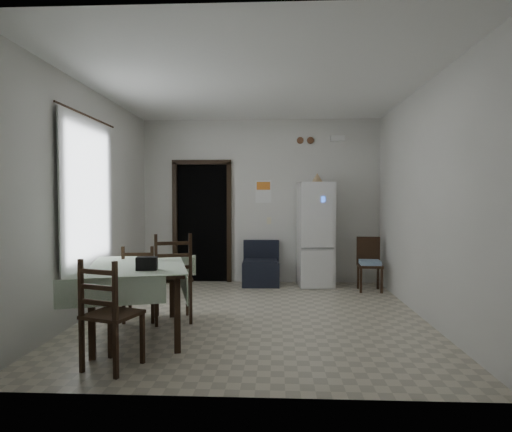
{
  "coord_description": "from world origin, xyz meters",
  "views": [
    {
      "loc": [
        0.28,
        -5.38,
        1.48
      ],
      "look_at": [
        0.0,
        0.5,
        1.25
      ],
      "focal_mm": 30.0,
      "sensor_mm": 36.0,
      "label": 1
    }
  ],
  "objects_px": {
    "navy_seat": "(261,263)",
    "corner_chair": "(370,264)",
    "dining_chair_far_left": "(141,282)",
    "dining_chair_far_right": "(172,277)",
    "dining_chair_near_head": "(113,313)",
    "fridge": "(315,234)",
    "dining_table": "(138,300)"
  },
  "relations": [
    {
      "from": "corner_chair",
      "to": "dining_chair_near_head",
      "type": "distance_m",
      "value": 4.42
    },
    {
      "from": "navy_seat",
      "to": "corner_chair",
      "type": "bearing_deg",
      "value": -13.47
    },
    {
      "from": "dining_table",
      "to": "dining_chair_far_right",
      "type": "height_order",
      "value": "dining_chair_far_right"
    },
    {
      "from": "fridge",
      "to": "dining_table",
      "type": "distance_m",
      "value": 3.55
    },
    {
      "from": "fridge",
      "to": "dining_chair_far_left",
      "type": "xyz_separation_m",
      "value": [
        -2.33,
        -2.18,
        -0.42
      ]
    },
    {
      "from": "corner_chair",
      "to": "dining_chair_far_left",
      "type": "relative_size",
      "value": 0.94
    },
    {
      "from": "fridge",
      "to": "dining_chair_far_right",
      "type": "relative_size",
      "value": 1.64
    },
    {
      "from": "dining_chair_far_left",
      "to": "dining_chair_far_right",
      "type": "relative_size",
      "value": 0.86
    },
    {
      "from": "navy_seat",
      "to": "fridge",
      "type": "bearing_deg",
      "value": -1.48
    },
    {
      "from": "dining_table",
      "to": "dining_chair_near_head",
      "type": "relative_size",
      "value": 1.53
    },
    {
      "from": "corner_chair",
      "to": "dining_chair_far_left",
      "type": "height_order",
      "value": "dining_chair_far_left"
    },
    {
      "from": "dining_chair_far_left",
      "to": "dining_chair_near_head",
      "type": "xyz_separation_m",
      "value": [
        0.23,
        -1.49,
        0.03
      ]
    },
    {
      "from": "navy_seat",
      "to": "dining_chair_far_left",
      "type": "relative_size",
      "value": 0.82
    },
    {
      "from": "corner_chair",
      "to": "dining_chair_near_head",
      "type": "xyz_separation_m",
      "value": [
        -2.94,
        -3.29,
        0.06
      ]
    },
    {
      "from": "dining_table",
      "to": "dining_chair_near_head",
      "type": "distance_m",
      "value": 0.91
    },
    {
      "from": "corner_chair",
      "to": "dining_chair_near_head",
      "type": "bearing_deg",
      "value": -128.67
    },
    {
      "from": "fridge",
      "to": "dining_chair_near_head",
      "type": "bearing_deg",
      "value": -125.81
    },
    {
      "from": "dining_chair_far_right",
      "to": "dining_chair_near_head",
      "type": "relative_size",
      "value": 1.11
    },
    {
      "from": "fridge",
      "to": "dining_chair_far_right",
      "type": "bearing_deg",
      "value": -137.17
    },
    {
      "from": "dining_chair_far_left",
      "to": "fridge",
      "type": "bearing_deg",
      "value": -143.42
    },
    {
      "from": "dining_chair_far_right",
      "to": "corner_chair",
      "type": "bearing_deg",
      "value": -164.24
    },
    {
      "from": "dining_chair_far_right",
      "to": "dining_chair_near_head",
      "type": "height_order",
      "value": "dining_chair_far_right"
    },
    {
      "from": "dining_chair_far_right",
      "to": "dining_table",
      "type": "bearing_deg",
      "value": 49.01
    },
    {
      "from": "corner_chair",
      "to": "dining_chair_far_left",
      "type": "xyz_separation_m",
      "value": [
        -3.17,
        -1.8,
        0.03
      ]
    },
    {
      "from": "corner_chair",
      "to": "dining_chair_far_right",
      "type": "height_order",
      "value": "dining_chair_far_right"
    },
    {
      "from": "navy_seat",
      "to": "corner_chair",
      "type": "height_order",
      "value": "corner_chair"
    },
    {
      "from": "dining_chair_near_head",
      "to": "dining_chair_far_left",
      "type": "bearing_deg",
      "value": -62.75
    },
    {
      "from": "dining_table",
      "to": "dining_chair_far_right",
      "type": "distance_m",
      "value": 0.63
    },
    {
      "from": "dining_chair_far_left",
      "to": "navy_seat",
      "type": "bearing_deg",
      "value": -129.16
    },
    {
      "from": "fridge",
      "to": "corner_chair",
      "type": "height_order",
      "value": "fridge"
    },
    {
      "from": "dining_chair_far_left",
      "to": "dining_chair_far_right",
      "type": "bearing_deg",
      "value": 169.44
    },
    {
      "from": "corner_chair",
      "to": "dining_chair_far_left",
      "type": "bearing_deg",
      "value": -147.25
    }
  ]
}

